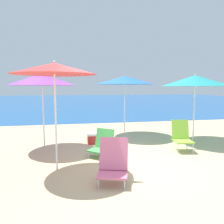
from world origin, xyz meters
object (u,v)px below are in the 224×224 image
at_px(beach_umbrella_teal, 195,81).
at_px(beach_chair_lime, 181,135).
at_px(beach_umbrella_blue, 125,80).
at_px(beach_chair_green, 102,144).
at_px(beach_umbrella_purple, 42,79).
at_px(beach_umbrella_red, 54,69).
at_px(beach_chair_pink, 113,162).
at_px(water_bottle, 115,165).
at_px(cooler_box, 94,138).

relative_size(beach_umbrella_teal, beach_chair_lime, 2.60).
bearing_deg(beach_umbrella_blue, beach_chair_green, -116.91).
bearing_deg(beach_chair_green, beach_umbrella_purple, -174.23).
height_order(beach_umbrella_red, beach_umbrella_teal, beach_umbrella_red).
bearing_deg(beach_chair_pink, beach_umbrella_purple, 137.08).
height_order(beach_chair_green, beach_chair_pink, beach_chair_pink).
xyz_separation_m(beach_umbrella_teal, beach_chair_green, (-3.07, -1.00, -1.60)).
distance_m(water_bottle, cooler_box, 2.23).
height_order(beach_umbrella_red, beach_umbrella_blue, beach_umbrella_red).
distance_m(beach_umbrella_red, beach_chair_pink, 2.13).
height_order(beach_umbrella_red, beach_umbrella_purple, beach_umbrella_red).
distance_m(beach_umbrella_red, beach_umbrella_blue, 3.70).
relative_size(beach_umbrella_purple, water_bottle, 8.30).
xyz_separation_m(beach_umbrella_teal, beach_chair_lime, (-0.88, -0.87, -1.50)).
bearing_deg(beach_umbrella_red, beach_umbrella_purple, 103.93).
xyz_separation_m(water_bottle, cooler_box, (-0.20, 2.22, 0.06)).
relative_size(beach_chair_pink, water_bottle, 3.09).
height_order(beach_umbrella_teal, beach_chair_lime, beach_umbrella_teal).
bearing_deg(beach_umbrella_teal, beach_umbrella_red, -157.18).
bearing_deg(beach_umbrella_blue, cooler_box, -142.40).
bearing_deg(cooler_box, beach_umbrella_teal, -5.70).
xyz_separation_m(beach_umbrella_blue, beach_chair_lime, (1.05, -2.12, -1.54)).
relative_size(beach_umbrella_blue, cooler_box, 5.57).
relative_size(beach_umbrella_blue, water_bottle, 8.35).
height_order(beach_umbrella_purple, beach_chair_lime, beach_umbrella_purple).
height_order(beach_umbrella_blue, beach_chair_green, beach_umbrella_blue).
bearing_deg(beach_umbrella_blue, beach_chair_pink, -107.27).
bearing_deg(beach_chair_pink, beach_chair_lime, 53.30).
bearing_deg(beach_chair_lime, cooler_box, 162.22).
height_order(beach_umbrella_red, water_bottle, beach_umbrella_red).
bearing_deg(cooler_box, beach_chair_pink, -89.06).
height_order(beach_umbrella_blue, water_bottle, beach_umbrella_blue).
relative_size(beach_umbrella_red, beach_chair_pink, 2.81).
xyz_separation_m(beach_umbrella_red, cooler_box, (0.98, 2.05, -1.90)).
distance_m(beach_umbrella_red, beach_chair_green, 2.18).
distance_m(beach_umbrella_purple, beach_chair_green, 2.43).
relative_size(beach_umbrella_purple, beach_umbrella_teal, 1.00).
relative_size(beach_chair_lime, water_bottle, 3.19).
bearing_deg(cooler_box, beach_umbrella_purple, -169.11).
bearing_deg(beach_chair_green, water_bottle, -41.52).
xyz_separation_m(beach_chair_pink, water_bottle, (0.16, 0.59, -0.27)).
xyz_separation_m(beach_umbrella_purple, water_bottle, (1.62, -1.95, -1.82)).
bearing_deg(beach_chair_lime, beach_umbrella_purple, 176.01).
bearing_deg(water_bottle, beach_chair_green, 98.03).
xyz_separation_m(beach_umbrella_red, beach_chair_lime, (3.24, 0.86, -1.65)).
distance_m(beach_umbrella_red, beach_chair_lime, 3.74).
xyz_separation_m(beach_umbrella_purple, cooler_box, (1.42, 0.27, -1.76)).
distance_m(beach_umbrella_blue, beach_chair_pink, 4.23).
relative_size(beach_umbrella_blue, beach_chair_pink, 2.70).
xyz_separation_m(beach_chair_green, beach_chair_pink, (-0.03, -1.50, 0.06)).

